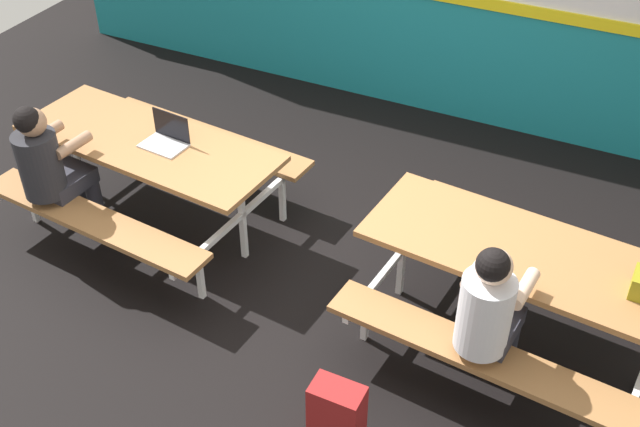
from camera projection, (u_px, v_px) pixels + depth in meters
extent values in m
cube|color=black|center=(324.00, 268.00, 5.69)|extent=(10.00, 10.00, 0.02)
cube|color=teal|center=(444.00, 57.00, 7.14)|extent=(8.00, 0.12, 1.10)
cube|color=#9E6B3D|center=(148.00, 143.00, 5.68)|extent=(2.06, 0.94, 0.04)
cube|color=#9E6B3D|center=(92.00, 220.00, 5.43)|extent=(1.92, 0.46, 0.04)
cube|color=#9E6B3D|center=(205.00, 137.00, 6.29)|extent=(1.92, 0.46, 0.04)
cube|color=white|center=(76.00, 153.00, 6.25)|extent=(0.04, 0.04, 0.70)
cube|color=white|center=(75.00, 149.00, 6.22)|extent=(0.19, 1.55, 0.04)
cube|color=white|center=(31.00, 200.00, 5.99)|extent=(0.04, 0.04, 0.41)
cube|color=white|center=(123.00, 139.00, 6.68)|extent=(0.04, 0.04, 0.41)
cube|color=white|center=(242.00, 219.00, 5.57)|extent=(0.04, 0.04, 0.70)
cube|color=white|center=(242.00, 214.00, 5.55)|extent=(0.19, 1.55, 0.04)
cube|color=white|center=(200.00, 275.00, 5.32)|extent=(0.04, 0.04, 0.41)
cube|color=white|center=(282.00, 199.00, 6.00)|extent=(0.04, 0.04, 0.41)
cube|color=#9E6B3D|center=(528.00, 255.00, 4.70)|extent=(2.06, 0.94, 0.04)
cube|color=#9E6B3D|center=(482.00, 355.00, 4.45)|extent=(1.92, 0.46, 0.04)
cube|color=#9E6B3D|center=(553.00, 235.00, 5.31)|extent=(1.92, 0.46, 0.04)
cube|color=white|center=(402.00, 255.00, 5.27)|extent=(0.04, 0.04, 0.70)
cube|color=white|center=(403.00, 250.00, 5.24)|extent=(0.19, 1.55, 0.04)
cube|color=white|center=(365.00, 316.00, 5.01)|extent=(0.04, 0.04, 0.41)
cube|color=white|center=(432.00, 231.00, 5.70)|extent=(0.04, 0.04, 0.41)
cube|color=white|center=(624.00, 426.00, 4.34)|extent=(0.04, 0.04, 0.41)
cylinder|color=#2D2D38|center=(79.00, 197.00, 5.98)|extent=(0.11, 0.11, 0.45)
cylinder|color=#2D2D38|center=(96.00, 205.00, 5.91)|extent=(0.11, 0.11, 0.45)
cube|color=#2D2D38|center=(65.00, 180.00, 5.67)|extent=(0.33, 0.41, 0.12)
cylinder|color=#26262B|center=(40.00, 164.00, 5.41)|extent=(0.30, 0.30, 0.48)
cylinder|color=#A57A5B|center=(45.00, 134.00, 5.54)|extent=(0.11, 0.31, 0.08)
cylinder|color=#A57A5B|center=(73.00, 145.00, 5.43)|extent=(0.11, 0.31, 0.08)
sphere|color=#A57A5B|center=(32.00, 122.00, 5.22)|extent=(0.20, 0.20, 0.20)
sphere|color=black|center=(27.00, 120.00, 5.18)|extent=(0.18, 0.18, 0.18)
cylinder|color=#2D2D38|center=(480.00, 337.00, 4.84)|extent=(0.11, 0.11, 0.45)
cylinder|color=#2D2D38|center=(507.00, 348.00, 4.77)|extent=(0.11, 0.11, 0.45)
cube|color=#2D2D38|center=(490.00, 325.00, 4.53)|extent=(0.33, 0.41, 0.12)
cylinder|color=silver|center=(485.00, 314.00, 4.27)|extent=(0.30, 0.30, 0.48)
cylinder|color=beige|center=(477.00, 271.00, 4.40)|extent=(0.11, 0.31, 0.08)
cylinder|color=beige|center=(525.00, 289.00, 4.28)|extent=(0.11, 0.31, 0.08)
sphere|color=beige|center=(494.00, 267.00, 4.08)|extent=(0.20, 0.20, 0.20)
sphere|color=black|center=(493.00, 265.00, 4.04)|extent=(0.18, 0.18, 0.18)
cube|color=silver|center=(164.00, 146.00, 5.60)|extent=(0.34, 0.25, 0.01)
cube|color=black|center=(171.00, 126.00, 5.61)|extent=(0.32, 0.04, 0.21)
cube|color=maroon|center=(337.00, 415.00, 4.38)|extent=(0.30, 0.18, 0.44)
cube|color=maroon|center=(345.00, 408.00, 4.50)|extent=(0.21, 0.04, 0.19)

